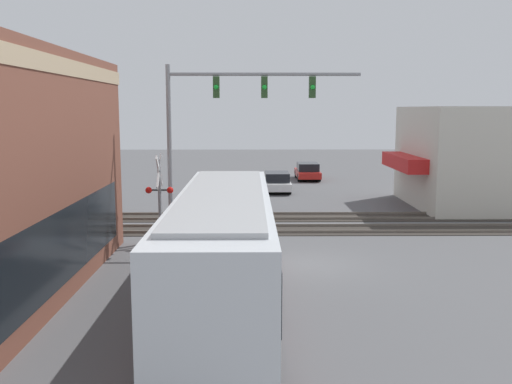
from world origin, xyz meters
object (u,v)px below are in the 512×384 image
(parked_car_red, at_px, (308,172))
(crossing_signal, at_px, (160,190))
(parked_car_grey, at_px, (237,198))
(pedestrian_at_crossing, at_px, (182,223))
(parked_car_white, at_px, (277,182))
(city_bus, at_px, (224,246))

(parked_car_red, bearing_deg, crossing_signal, 159.02)
(parked_car_grey, xyz_separation_m, parked_car_red, (14.09, -5.40, -0.04))
(crossing_signal, height_order, pedestrian_at_crossing, crossing_signal)
(parked_car_white, bearing_deg, crossing_signal, 159.70)
(crossing_signal, xyz_separation_m, parked_car_grey, (7.99, -3.07, -1.62))
(city_bus, bearing_deg, crossing_signal, 20.52)
(city_bus, relative_size, parked_car_white, 2.93)
(crossing_signal, bearing_deg, pedestrian_at_crossing, -97.73)
(parked_car_white, distance_m, parked_car_red, 7.31)
(city_bus, xyz_separation_m, parked_car_red, (30.27, -5.40, -1.24))
(city_bus, relative_size, pedestrian_at_crossing, 6.95)
(pedestrian_at_crossing, bearing_deg, city_bus, -165.15)
(crossing_signal, relative_size, parked_car_red, 0.87)
(parked_car_red, bearing_deg, parked_car_white, 157.49)
(city_bus, bearing_deg, parked_car_grey, -0.00)
(parked_car_red, height_order, pedestrian_at_crossing, pedestrian_at_crossing)
(city_bus, distance_m, parked_car_white, 23.69)
(parked_car_grey, xyz_separation_m, parked_car_white, (7.33, -2.60, -0.04))
(parked_car_grey, distance_m, parked_car_red, 15.09)
(city_bus, height_order, parked_car_grey, city_bus)
(parked_car_red, xyz_separation_m, pedestrian_at_crossing, (-22.20, 7.54, 0.28))
(parked_car_grey, bearing_deg, crossing_signal, 159.00)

